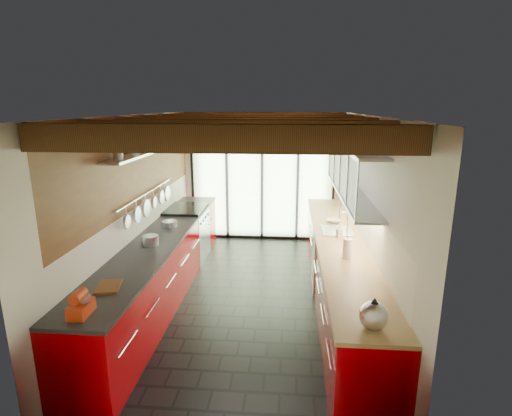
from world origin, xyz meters
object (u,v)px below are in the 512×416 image
(kettle, at_px, (374,314))
(paper_towel, at_px, (347,248))
(soap_bottle, at_px, (339,231))
(stand_mixer, at_px, (81,305))
(bowl, at_px, (334,221))

(kettle, distance_m, paper_towel, 1.58)
(soap_bottle, bearing_deg, stand_mixer, -136.83)
(stand_mixer, height_order, paper_towel, paper_towel)
(paper_towel, height_order, soap_bottle, paper_towel)
(kettle, height_order, bowl, kettle)
(kettle, bearing_deg, paper_towel, 90.00)
(stand_mixer, height_order, soap_bottle, stand_mixer)
(stand_mixer, distance_m, paper_towel, 2.99)
(paper_towel, height_order, bowl, paper_towel)
(kettle, relative_size, soap_bottle, 1.89)
(bowl, bearing_deg, stand_mixer, -129.30)
(stand_mixer, distance_m, soap_bottle, 3.48)
(stand_mixer, bearing_deg, bowl, 50.70)
(kettle, xyz_separation_m, paper_towel, (0.00, 1.58, -0.00))
(bowl, bearing_deg, kettle, -90.00)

